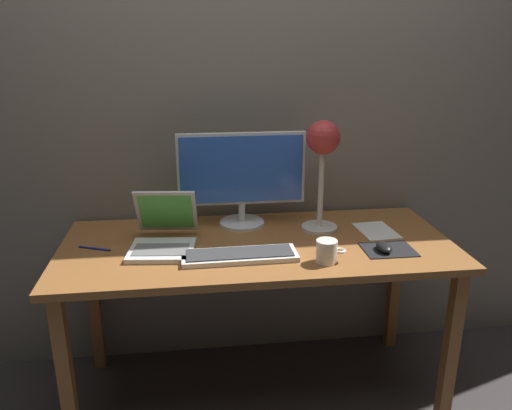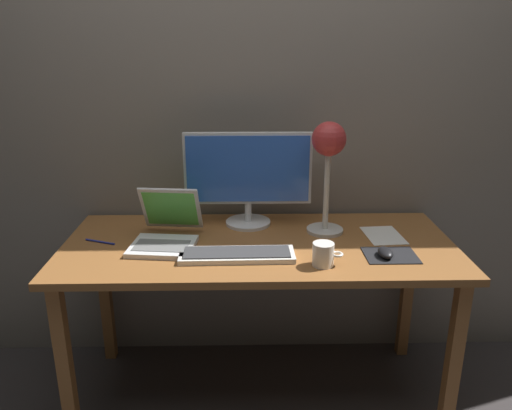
{
  "view_description": "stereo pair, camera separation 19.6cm",
  "coord_description": "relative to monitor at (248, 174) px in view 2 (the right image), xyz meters",
  "views": [
    {
      "loc": [
        -0.25,
        -1.9,
        1.55
      ],
      "look_at": [
        -0.01,
        -0.05,
        0.92
      ],
      "focal_mm": 35.38,
      "sensor_mm": 36.0,
      "label": 1
    },
    {
      "loc": [
        -0.05,
        -1.91,
        1.55
      ],
      "look_at": [
        -0.01,
        -0.05,
        0.92
      ],
      "focal_mm": 35.38,
      "sensor_mm": 36.0,
      "label": 2
    }
  ],
  "objects": [
    {
      "name": "laptop",
      "position": [
        -0.33,
        -0.2,
        -0.17
      ],
      "size": [
        0.28,
        0.34,
        0.22
      ],
      "color": "silver",
      "rests_on": "desk"
    },
    {
      "name": "back_wall",
      "position": [
        0.04,
        0.18,
        0.33
      ],
      "size": [
        4.8,
        0.06,
        2.6
      ],
      "primitive_type": "cube",
      "color": "gray",
      "rests_on": "ground"
    },
    {
      "name": "desk",
      "position": [
        0.04,
        -0.22,
        -0.31
      ],
      "size": [
        1.6,
        0.7,
        0.74
      ],
      "color": "#935B2D",
      "rests_on": "ground"
    },
    {
      "name": "paper_sheet_near_mouse",
      "position": [
        0.57,
        -0.15,
        -0.23
      ],
      "size": [
        0.16,
        0.22,
        0.0
      ],
      "primitive_type": "cube",
      "rotation": [
        0.0,
        0.0,
        0.07
      ],
      "color": "white",
      "rests_on": "desk"
    },
    {
      "name": "desk_lamp",
      "position": [
        0.33,
        -0.1,
        0.12
      ],
      "size": [
        0.16,
        0.16,
        0.48
      ],
      "color": "beige",
      "rests_on": "desk"
    },
    {
      "name": "monitor",
      "position": [
        0.0,
        0.0,
        0.0
      ],
      "size": [
        0.56,
        0.2,
        0.42
      ],
      "color": "silver",
      "rests_on": "desk"
    },
    {
      "name": "mousepad",
      "position": [
        0.55,
        -0.36,
        -0.23
      ],
      "size": [
        0.2,
        0.16,
        0.0
      ],
      "primitive_type": "cube",
      "color": "black",
      "rests_on": "desk"
    },
    {
      "name": "pen",
      "position": [
        -0.61,
        -0.2,
        -0.23
      ],
      "size": [
        0.13,
        0.06,
        0.01
      ],
      "primitive_type": "cylinder",
      "rotation": [
        0.0,
        1.57,
        -0.39
      ],
      "color": "#2633A5",
      "rests_on": "desk"
    },
    {
      "name": "keyboard_main",
      "position": [
        -0.04,
        -0.36,
        -0.22
      ],
      "size": [
        0.44,
        0.15,
        0.03
      ],
      "color": "silver",
      "rests_on": "desk"
    },
    {
      "name": "ground_plane",
      "position": [
        0.04,
        -0.22,
        -0.97
      ],
      "size": [
        4.8,
        4.8,
        0.0
      ],
      "primitive_type": "plane",
      "color": "#383333",
      "rests_on": "ground"
    },
    {
      "name": "mouse",
      "position": [
        0.52,
        -0.37,
        -0.21
      ],
      "size": [
        0.06,
        0.1,
        0.03
      ],
      "primitive_type": "ellipsoid",
      "color": "black",
      "rests_on": "mousepad"
    },
    {
      "name": "coffee_mug",
      "position": [
        0.28,
        -0.44,
        -0.19
      ],
      "size": [
        0.11,
        0.08,
        0.09
      ],
      "color": "white",
      "rests_on": "desk"
    }
  ]
}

